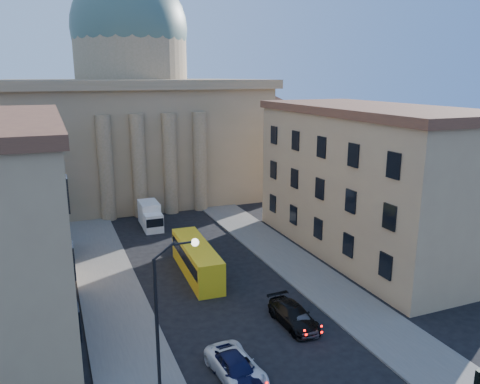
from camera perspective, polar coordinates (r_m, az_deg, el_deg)
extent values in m
cube|color=#595651|center=(37.70, -14.73, -13.98)|extent=(5.00, 60.00, 0.15)
cube|color=#595651|center=(42.80, 8.78, -10.18)|extent=(5.00, 60.00, 0.15)
cube|color=#7B6B4C|center=(72.90, -12.61, 6.16)|extent=(34.00, 26.00, 16.00)
cube|color=#7B6B4C|center=(72.30, -12.97, 12.76)|extent=(35.50, 27.50, 1.20)
cylinder|color=#7B6B4C|center=(72.34, -13.13, 15.61)|extent=(16.00, 16.00, 8.00)
sphere|color=#42594F|center=(72.59, -13.31, 18.76)|extent=(16.40, 16.40, 16.40)
cube|color=#7B6B4C|center=(77.69, 3.23, 5.07)|extent=(13.00, 13.00, 11.00)
cone|color=brown|center=(76.89, 3.31, 10.60)|extent=(26.02, 26.02, 4.00)
cylinder|color=#7B6B4C|center=(59.41, -16.03, 2.78)|extent=(1.80, 1.80, 13.00)
cylinder|color=#7B6B4C|center=(59.95, -12.23, 3.10)|extent=(1.80, 1.80, 13.00)
cylinder|color=#7B6B4C|center=(60.75, -8.51, 3.40)|extent=(1.80, 1.80, 13.00)
cylinder|color=#7B6B4C|center=(61.80, -4.91, 3.68)|extent=(1.80, 1.80, 13.00)
cube|color=tan|center=(48.41, 15.31, 0.98)|extent=(11.00, 26.00, 14.00)
cube|color=brown|center=(47.37, 15.88, 9.61)|extent=(11.60, 26.60, 0.80)
cube|color=black|center=(25.79, 27.07, -19.81)|extent=(0.34, 0.22, 1.10)
cylinder|color=black|center=(27.26, -10.09, -15.83)|extent=(0.20, 0.20, 8.00)
cylinder|color=black|center=(25.50, -9.29, -7.12)|extent=(1.30, 0.12, 0.96)
cylinder|color=black|center=(25.62, -7.12, -6.23)|extent=(1.30, 0.12, 0.12)
sphere|color=white|center=(25.83, -5.51, -6.14)|extent=(0.44, 0.44, 0.44)
imported|color=black|center=(29.20, -0.49, -20.82)|extent=(2.20, 4.74, 1.57)
imported|color=white|center=(29.57, -0.46, -20.52)|extent=(2.74, 5.27, 1.42)
imported|color=black|center=(34.97, 6.51, -14.69)|extent=(2.25, 5.13, 1.47)
imported|color=#4F4E54|center=(34.54, 7.48, -15.35)|extent=(1.84, 3.72, 1.22)
imported|color=black|center=(49.71, -5.48, -5.92)|extent=(1.33, 3.71, 1.22)
cube|color=yellow|center=(42.61, -5.32, -8.20)|extent=(2.76, 10.24, 2.86)
cube|color=black|center=(42.44, -5.33, -7.62)|extent=(2.79, 9.69, 1.01)
cylinder|color=black|center=(39.52, -5.24, -11.57)|extent=(0.32, 0.93, 0.92)
cylinder|color=black|center=(39.96, -2.63, -11.22)|extent=(0.32, 0.93, 0.92)
cylinder|color=black|center=(46.12, -7.57, -7.79)|extent=(0.32, 0.93, 0.92)
cylinder|color=black|center=(46.50, -5.33, -7.54)|extent=(0.32, 0.93, 0.92)
cube|color=silver|center=(54.80, -10.53, -3.70)|extent=(2.07, 2.16, 2.13)
cube|color=black|center=(53.76, -10.33, -3.74)|extent=(1.95, 0.14, 0.98)
cube|color=silver|center=(56.91, -11.01, -2.54)|extent=(2.19, 3.76, 2.75)
cylinder|color=black|center=(54.52, -11.34, -4.56)|extent=(0.26, 0.80, 0.80)
cylinder|color=black|center=(54.83, -9.52, -4.37)|extent=(0.26, 0.80, 0.80)
cylinder|color=black|center=(57.86, -11.97, -3.51)|extent=(0.26, 0.80, 0.80)
cylinder|color=black|center=(58.14, -10.25, -3.34)|extent=(0.26, 0.80, 0.80)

